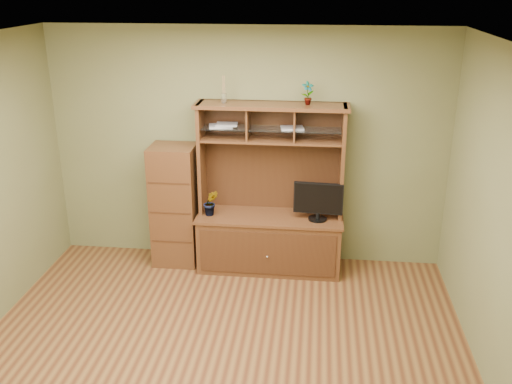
# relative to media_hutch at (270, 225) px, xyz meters

# --- Properties ---
(room) EXTENTS (4.54, 4.04, 2.74)m
(room) POSITION_rel_media_hutch_xyz_m (-0.29, -1.73, 0.83)
(room) COLOR #4F2916
(room) RESTS_ON ground
(media_hutch) EXTENTS (1.66, 0.61, 1.90)m
(media_hutch) POSITION_rel_media_hutch_xyz_m (0.00, 0.00, 0.00)
(media_hutch) COLOR #4C2715
(media_hutch) RESTS_ON room
(monitor) EXTENTS (0.54, 0.21, 0.43)m
(monitor) POSITION_rel_media_hutch_xyz_m (0.54, -0.08, 0.35)
(monitor) COLOR black
(monitor) RESTS_ON media_hutch
(orchid_plant) EXTENTS (0.19, 0.17, 0.30)m
(orchid_plant) POSITION_rel_media_hutch_xyz_m (-0.66, -0.08, 0.28)
(orchid_plant) COLOR #2D501B
(orchid_plant) RESTS_ON media_hutch
(top_plant) EXTENTS (0.15, 0.12, 0.25)m
(top_plant) POSITION_rel_media_hutch_xyz_m (0.38, 0.08, 1.50)
(top_plant) COLOR #375F21
(top_plant) RESTS_ON media_hutch
(reed_diffuser) EXTENTS (0.06, 0.06, 0.29)m
(reed_diffuser) POSITION_rel_media_hutch_xyz_m (-0.51, 0.08, 1.49)
(reed_diffuser) COLOR silver
(reed_diffuser) RESTS_ON media_hutch
(magazines) EXTENTS (1.06, 0.24, 0.04)m
(magazines) POSITION_rel_media_hutch_xyz_m (-0.28, 0.08, 1.13)
(magazines) COLOR #A5A5AA
(magazines) RESTS_ON media_hutch
(side_cabinet) EXTENTS (0.50, 0.46, 1.41)m
(side_cabinet) POSITION_rel_media_hutch_xyz_m (-1.10, 0.02, 0.18)
(side_cabinet) COLOR #4C2715
(side_cabinet) RESTS_ON room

